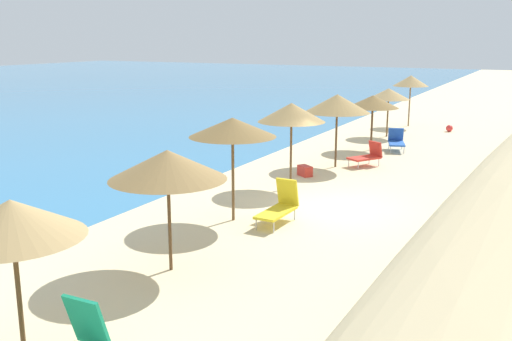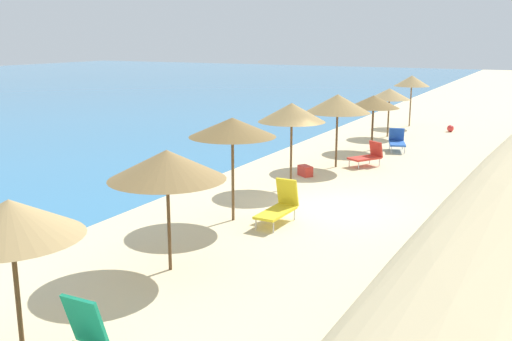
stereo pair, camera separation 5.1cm
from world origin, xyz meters
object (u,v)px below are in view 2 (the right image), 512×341
object	(u,v)px
beach_umbrella_4	(232,127)
lounge_chair_1	(279,206)
beach_umbrella_9	(412,81)
lounge_chair_4	(368,156)
beach_umbrella_6	(338,104)
beach_umbrella_7	(374,102)
beach_umbrella_3	(167,165)
cooler_box	(305,171)
beach_umbrella_8	(390,94)
beach_umbrella_2	(10,219)
beach_umbrella_5	(292,113)
beach_ball	(450,128)
lounge_chair_0	(397,141)

from	to	relation	value
beach_umbrella_4	lounge_chair_1	distance (m)	2.46
beach_umbrella_9	lounge_chair_1	world-z (taller)	beach_umbrella_9
lounge_chair_1	lounge_chair_4	size ratio (longest dim) A/B	1.10
beach_umbrella_6	beach_umbrella_7	bearing A→B (deg)	-3.38
beach_umbrella_6	lounge_chair_4	world-z (taller)	beach_umbrella_6
beach_umbrella_3	cooler_box	bearing A→B (deg)	4.76
beach_umbrella_8	lounge_chair_1	distance (m)	15.29
beach_umbrella_2	beach_umbrella_5	size ratio (longest dim) A/B	0.91
beach_umbrella_4	beach_umbrella_5	size ratio (longest dim) A/B	1.00
beach_umbrella_4	beach_ball	distance (m)	18.91
beach_umbrella_5	beach_umbrella_3	bearing A→B (deg)	-175.79
cooler_box	beach_umbrella_2	bearing A→B (deg)	-176.54
lounge_chair_1	lounge_chair_4	distance (m)	8.02
beach_umbrella_3	lounge_chair_0	world-z (taller)	beach_umbrella_3
beach_umbrella_5	lounge_chair_0	bearing A→B (deg)	-10.49
beach_ball	beach_umbrella_9	bearing A→B (deg)	67.74
beach_umbrella_6	beach_umbrella_2	bearing A→B (deg)	-178.73
beach_umbrella_4	lounge_chair_1	size ratio (longest dim) A/B	1.81
beach_umbrella_7	lounge_chair_4	world-z (taller)	beach_umbrella_7
beach_umbrella_6	cooler_box	distance (m)	3.01
beach_umbrella_8	beach_umbrella_7	bearing A→B (deg)	-175.21
beach_umbrella_3	beach_umbrella_4	world-z (taller)	beach_umbrella_4
lounge_chair_4	beach_ball	distance (m)	10.29
beach_umbrella_3	lounge_chair_1	size ratio (longest dim) A/B	1.68
beach_umbrella_5	beach_ball	world-z (taller)	beach_umbrella_5
lounge_chair_4	beach_umbrella_6	bearing A→B (deg)	66.56
lounge_chair_1	beach_umbrella_7	bearing A→B (deg)	-84.34
beach_umbrella_8	beach_umbrella_6	bearing A→B (deg)	-179.34
beach_umbrella_4	beach_umbrella_6	xyz separation A→B (m)	(7.66, -0.21, -0.12)
lounge_chair_1	beach_umbrella_2	bearing A→B (deg)	86.88
lounge_chair_1	beach_umbrella_5	bearing A→B (deg)	-68.88
beach_umbrella_9	beach_ball	bearing A→B (deg)	-112.26
beach_umbrella_3	beach_umbrella_7	xyz separation A→B (m)	(15.31, 0.08, -0.18)
beach_umbrella_4	lounge_chair_4	size ratio (longest dim) A/B	1.98
beach_umbrella_3	lounge_chair_1	distance (m)	4.50
beach_umbrella_8	lounge_chair_0	world-z (taller)	beach_umbrella_8
beach_umbrella_7	cooler_box	size ratio (longest dim) A/B	4.28
cooler_box	beach_umbrella_4	bearing A→B (deg)	-177.40
beach_umbrella_9	lounge_chair_4	size ratio (longest dim) A/B	1.98
beach_umbrella_3	lounge_chair_4	bearing A→B (deg)	-3.45
beach_ball	cooler_box	xyz separation A→B (m)	(-12.84, 2.92, 0.01)
beach_umbrella_2	beach_umbrella_7	world-z (taller)	beach_umbrella_2
beach_umbrella_9	lounge_chair_4	world-z (taller)	beach_umbrella_9
beach_umbrella_9	cooler_box	world-z (taller)	beach_umbrella_9
beach_umbrella_2	beach_umbrella_5	world-z (taller)	beach_umbrella_5
lounge_chair_4	beach_umbrella_8	bearing A→B (deg)	-49.31
beach_umbrella_8	beach_ball	size ratio (longest dim) A/B	6.77
beach_umbrella_3	lounge_chair_4	size ratio (longest dim) A/B	1.85
beach_umbrella_8	beach_ball	bearing A→B (deg)	-39.91
beach_umbrella_3	lounge_chair_1	world-z (taller)	beach_umbrella_3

